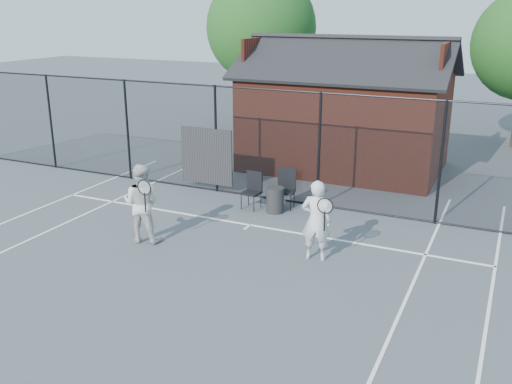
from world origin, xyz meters
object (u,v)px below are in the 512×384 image
at_px(clubhouse, 345,119).
at_px(waste_bin, 275,200).
at_px(player_front, 316,220).
at_px(chair_right, 251,191).
at_px(chair_left, 285,190).
at_px(player_back, 142,203).

xyz_separation_m(clubhouse, waste_bin, (-0.32, -4.90, -1.28)).
xyz_separation_m(player_front, waste_bin, (-1.87, 2.26, -0.53)).
xyz_separation_m(player_front, chair_right, (-2.55, 2.26, -0.39)).
bearing_deg(player_front, chair_left, 123.62).
distance_m(player_back, waste_bin, 3.57).
bearing_deg(chair_right, player_front, -37.47).
height_order(player_front, player_back, player_back).
relative_size(player_front, player_back, 0.96).
bearing_deg(chair_left, chair_right, -162.81).
relative_size(clubhouse, chair_left, 6.48).
bearing_deg(chair_right, waste_bin, 4.07).
relative_size(chair_right, waste_bin, 1.43).
height_order(chair_left, waste_bin, chair_left).
relative_size(clubhouse, waste_bin, 9.93).
bearing_deg(chair_left, clubhouse, 78.11).
height_order(player_back, chair_right, player_back).
distance_m(chair_left, waste_bin, 0.44).
xyz_separation_m(clubhouse, player_back, (-2.26, -7.85, -0.72)).
bearing_deg(clubhouse, player_back, -106.03).
bearing_deg(chair_right, chair_left, 30.46).
bearing_deg(waste_bin, player_back, -123.22).
distance_m(player_front, player_back, 3.87).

